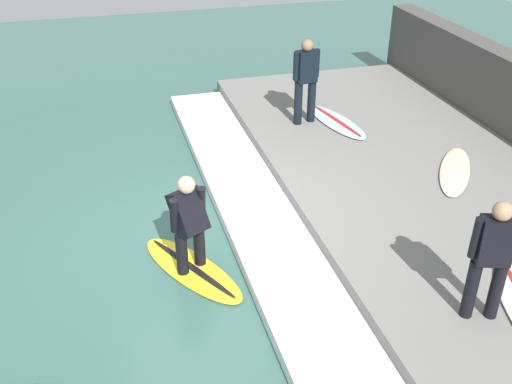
{
  "coord_description": "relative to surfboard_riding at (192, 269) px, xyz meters",
  "views": [
    {
      "loc": [
        -1.13,
        -7.13,
        5.01
      ],
      "look_at": [
        0.87,
        0.0,
        0.7
      ],
      "focal_mm": 42.0,
      "sensor_mm": 36.0,
      "label": 1
    }
  ],
  "objects": [
    {
      "name": "surfer_riding",
      "position": [
        0.0,
        -0.0,
        0.8
      ],
      "size": [
        0.55,
        0.58,
        1.39
      ],
      "color": "black",
      "rests_on": "surfboard_riding"
    },
    {
      "name": "surfer_waiting_near",
      "position": [
        2.87,
        3.58,
        1.24
      ],
      "size": [
        0.54,
        0.31,
        1.62
      ],
      "color": "black",
      "rests_on": "concrete_ledge"
    },
    {
      "name": "surfboard_spare",
      "position": [
        4.56,
        0.97,
        0.35
      ],
      "size": [
        1.43,
        1.75,
        0.06
      ],
      "color": "beige",
      "rests_on": "concrete_ledge"
    },
    {
      "name": "ground_plane",
      "position": [
        0.21,
        0.66,
        -0.03
      ],
      "size": [
        28.0,
        28.0,
        0.0
      ],
      "primitive_type": "plane",
      "color": "#386056"
    },
    {
      "name": "surfer_waiting_far",
      "position": [
        2.93,
        -2.15,
        1.17
      ],
      "size": [
        0.49,
        0.33,
        1.5
      ],
      "color": "black",
      "rests_on": "concrete_ledge"
    },
    {
      "name": "concrete_ledge",
      "position": [
        3.96,
        0.66,
        0.15
      ],
      "size": [
        4.4,
        11.39,
        0.35
      ],
      "primitive_type": "cube",
      "color": "slate",
      "rests_on": "ground_plane"
    },
    {
      "name": "surfboard_riding",
      "position": [
        0.0,
        0.0,
        0.0
      ],
      "size": [
        1.43,
        1.98,
        0.07
      ],
      "color": "yellow",
      "rests_on": "ground_plane"
    },
    {
      "name": "wave_foam_crest",
      "position": [
        1.2,
        0.66,
        0.06
      ],
      "size": [
        1.12,
        10.82,
        0.19
      ],
      "primitive_type": "cube",
      "color": "white",
      "rests_on": "ground_plane"
    },
    {
      "name": "surfboard_waiting_near",
      "position": [
        3.46,
        3.36,
        0.35
      ],
      "size": [
        0.85,
        1.86,
        0.07
      ],
      "color": "silver",
      "rests_on": "concrete_ledge"
    }
  ]
}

